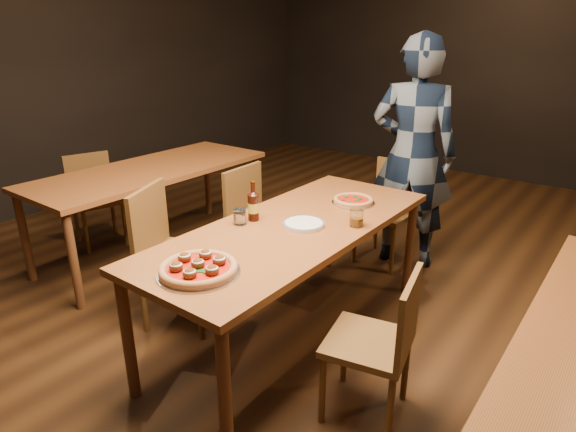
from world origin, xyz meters
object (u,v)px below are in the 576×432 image
Objects in this scene: chair_main_e at (368,341)px; pizza_margherita at (353,200)px; table_main at (293,236)px; pizza_meatball at (198,268)px; chair_nbr_left at (97,199)px; water_glass at (240,217)px; chair_main_nw at (181,254)px; chair_end at (385,212)px; amber_glass at (357,218)px; chair_main_sw at (264,225)px; diner at (413,155)px; beer_bottle at (253,207)px; table_left at (151,176)px; plate_stack at (304,224)px.

pizza_margherita is at bearing -157.51° from chair_main_e.
pizza_meatball is (0.01, -0.75, 0.10)m from table_main.
water_glass is (1.98, -0.27, 0.38)m from chair_nbr_left.
chair_end is (0.63, 1.59, -0.04)m from chair_main_nw.
amber_glass is (0.30, 0.21, 0.12)m from table_main.
chair_main_sw is (0.06, 0.75, -0.02)m from chair_main_nw.
diner is at bearing 87.78° from pizza_meatball.
chair_end is at bearing -168.40° from chair_main_e.
chair_nbr_left is 2.05m from beer_bottle.
table_left is 2.14m from diner.
chair_nbr_left reaches higher than table_main.
water_glass is (-0.26, -0.18, 0.12)m from table_main.
chair_main_nw reaches higher than plate_stack.
chair_main_nw is at bearing -165.58° from water_glass.
plate_stack is at bearing -75.08° from chair_nbr_left.
diner is at bearing -43.42° from chair_nbr_left.
table_main is 1.45m from diner.
chair_main_sw is 0.76m from beer_bottle.
table_left is 7.18× the size of pizza_margherita.
chair_main_sw is 1.02m from chair_end.
chair_main_sw is at bearing -121.38° from chair_end.
chair_main_sw reaches higher than table_left.
chair_main_nw is at bearing -132.31° from pizza_margherita.
beer_bottle is (-0.29, -0.10, 0.07)m from plate_stack.
chair_main_sw is at bearing 117.15° from pizza_meatball.
chair_main_nw is 9.64× the size of amber_glass.
water_glass is (-0.93, 0.13, 0.39)m from chair_main_e.
pizza_meatball is 1.30m from pizza_margherita.
chair_main_sw is at bearing 164.33° from amber_glass.
diner is (0.77, 1.72, 0.43)m from chair_main_nw.
diner is (1.80, 1.13, 0.23)m from table_left.
pizza_meatball is 1.00m from amber_glass.
table_main is at bearing -98.61° from pizza_margherita.
chair_main_sw is 1.50m from chair_main_e.
amber_glass is (0.53, 0.29, -0.04)m from beer_bottle.
table_left is (-1.70, 0.30, 0.00)m from table_main.
plate_stack is (0.67, -0.44, 0.31)m from chair_main_sw.
pizza_meatball is 2.19m from diner.
plate_stack is 1.42m from diner.
pizza_margherita is (2.32, 0.45, 0.35)m from chair_nbr_left.
diner reaches higher than beer_bottle.
chair_main_nw is 1.93m from diner.
chair_end reaches higher than table_main.
chair_main_sw is at bearing -60.62° from chair_nbr_left.
chair_main_nw reaches higher than pizza_meatball.
chair_nbr_left is 2.73m from diner.
chair_main_e is at bearing -28.06° from plate_stack.
beer_bottle is at bearing 110.10° from pizza_meatball.
diner is (-0.20, 1.23, 0.11)m from amber_glass.
table_left is 2.44× the size of chair_main_e.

